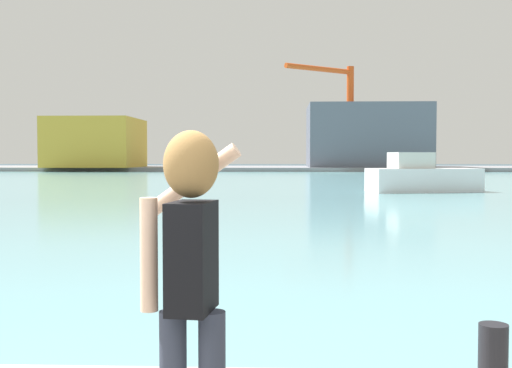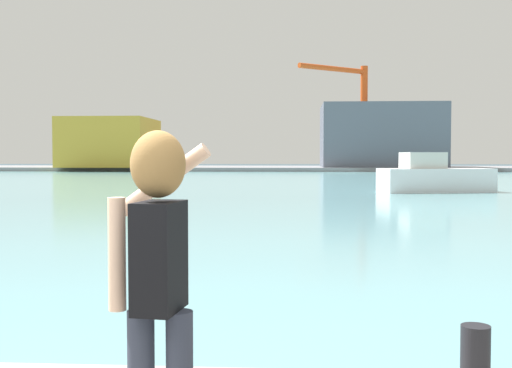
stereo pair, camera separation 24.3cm
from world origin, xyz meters
name	(u,v)px [view 2 (the right image)]	position (x,y,z in m)	size (l,w,h in m)	color
ground_plane	(277,182)	(0.00, 50.00, 0.00)	(220.00, 220.00, 0.00)	#334751
harbor_water	(278,180)	(0.00, 52.00, 0.01)	(140.00, 100.00, 0.02)	#6BA8B2
far_shore_dock	(286,168)	(0.00, 92.00, 0.27)	(140.00, 20.00, 0.54)	gray
person_photographer	(158,263)	(0.86, 0.42, 1.58)	(0.53, 0.56, 1.74)	#2D3342
harbor_bollard	(475,356)	(2.82, 1.71, 0.73)	(0.20, 0.20, 0.43)	black
boat_moored	(434,177)	(9.56, 34.81, 0.88)	(6.78, 3.68, 2.32)	white
warehouse_left	(110,143)	(-24.99, 86.85, 3.99)	(11.85, 13.19, 6.90)	gold
warehouse_right	(380,136)	(13.73, 90.37, 5.01)	(16.96, 13.11, 8.93)	slate
port_crane	(355,103)	(9.72, 86.39, 9.39)	(9.82, 7.88, 14.13)	#D84C19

